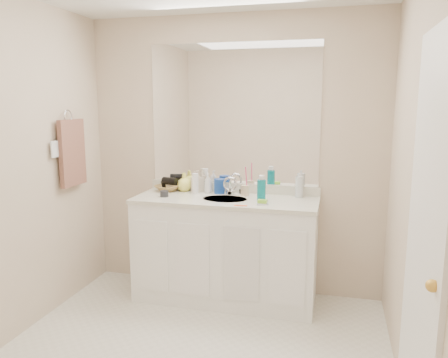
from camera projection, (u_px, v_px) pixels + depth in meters
The scene contains 28 objects.
wall_back at pixel (233, 156), 3.82m from camera, with size 2.60×0.02×2.40m, color beige.
wall_front at pixel (39, 255), 1.34m from camera, with size 2.60×0.02×2.40m, color beige.
wall_right at pixel (419, 193), 2.26m from camera, with size 0.02×2.60×2.40m, color beige.
vanity_cabinet at pixel (225, 251), 3.69m from camera, with size 1.50×0.55×0.85m, color white.
countertop at pixel (226, 200), 3.62m from camera, with size 1.52×0.57×0.03m, color silver.
backsplash at pixel (233, 188), 3.85m from camera, with size 1.52×0.03×0.08m, color silver.
sink_basin at pixel (225, 200), 3.60m from camera, with size 0.37×0.37×0.02m, color beige.
faucet at pixel (230, 188), 3.76m from camera, with size 0.02×0.02×0.11m, color silver.
mirror at pixel (233, 114), 3.75m from camera, with size 1.48×0.01×1.20m, color white.
blue_mug at pixel (220, 186), 3.79m from camera, with size 0.09×0.09×0.13m, color #1741A2.
tan_cup at pixel (245, 190), 3.71m from camera, with size 0.06×0.06×0.09m, color beige.
toothbrush at pixel (246, 178), 3.69m from camera, with size 0.01×0.01×0.20m, color #FF4382.
mouthwash_bottle at pixel (261, 190), 3.53m from camera, with size 0.07×0.07×0.17m, color #0A7781.
clear_pump_bottle at pixel (299, 187), 3.63m from camera, with size 0.07×0.07×0.18m, color silver.
soap_dish at pixel (262, 204), 3.39m from camera, with size 0.09×0.07×0.01m, color silver.
green_soap at pixel (262, 201), 3.39m from camera, with size 0.07×0.05×0.03m, color #89CD32.
orange_comb at pixel (241, 206), 3.35m from camera, with size 0.10×0.02×0.00m, color #F94E1A.
dark_jar at pixel (164, 194), 3.67m from camera, with size 0.07×0.07×0.05m, color #232428.
extra_white_bottle at pixel (195, 184), 3.78m from camera, with size 0.05×0.05×0.18m, color white.
soap_bottle_white at pixel (208, 183), 3.82m from camera, with size 0.07×0.07×0.17m, color white.
soap_bottle_cream at pixel (197, 181), 3.87m from camera, with size 0.08×0.09×0.19m, color beige.
soap_bottle_yellow at pixel (184, 182), 3.89m from camera, with size 0.13×0.13×0.16m, color #FDF862.
wicker_basket at pixel (168, 188), 3.91m from camera, with size 0.22×0.22×0.05m, color olive.
hair_dryer at pixel (170, 181), 3.89m from camera, with size 0.07×0.07×0.14m, color black.
towel_ring at pixel (68, 116), 3.57m from camera, with size 0.11×0.11×0.01m, color silver.
hand_towel at pixel (72, 153), 3.62m from camera, with size 0.04×0.32×0.55m, color brown.
switch_plate at pixel (55, 149), 3.43m from camera, with size 0.01×0.09×0.13m, color white.
door at pixel (425, 248), 2.01m from camera, with size 0.02×0.82×2.00m, color white.
Camera 1 is at (0.87, -2.40, 1.66)m, focal length 35.00 mm.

